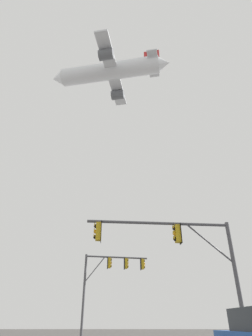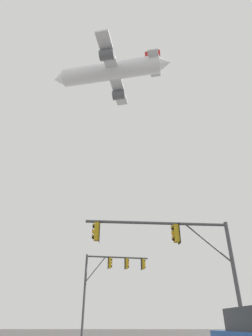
{
  "view_description": "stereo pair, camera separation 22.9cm",
  "coord_description": "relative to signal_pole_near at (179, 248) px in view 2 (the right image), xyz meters",
  "views": [
    {
      "loc": [
        -0.56,
        -6.19,
        1.2
      ],
      "look_at": [
        -0.6,
        19.54,
        15.6
      ],
      "focal_mm": 29.87,
      "sensor_mm": 36.0,
      "label": 1
    },
    {
      "loc": [
        -0.33,
        -6.19,
        1.2
      ],
      "look_at": [
        -0.6,
        19.54,
        15.6
      ],
      "focal_mm": 29.87,
      "sensor_mm": 36.0,
      "label": 2
    }
  ],
  "objects": [
    {
      "name": "signal_pole_far",
      "position": [
        -4.2,
        12.23,
        0.63
      ],
      "size": [
        5.68,
        1.29,
        6.74
      ],
      "color": "#4C4C51",
      "rests_on": "ground"
    },
    {
      "name": "signal_pole_near",
      "position": [
        0.0,
        0.0,
        0.0
      ],
      "size": [
        7.48,
        0.97,
        5.95
      ],
      "color": "#4C4C51",
      "rests_on": "ground"
    },
    {
      "name": "airplane",
      "position": [
        -6.26,
        28.35,
        44.47
      ],
      "size": [
        26.18,
        20.23,
        7.14
      ],
      "color": "white"
    }
  ]
}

